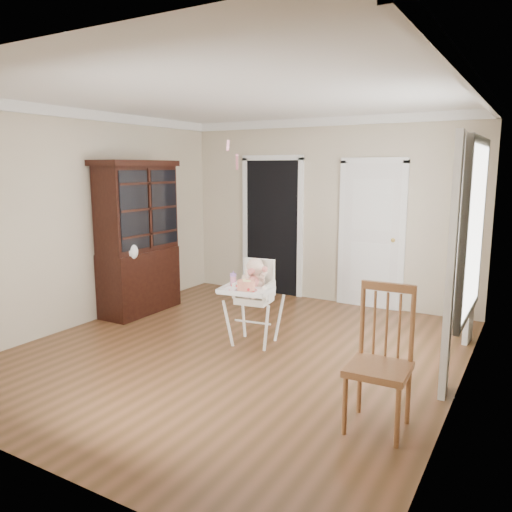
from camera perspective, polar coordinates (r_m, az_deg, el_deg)
The scene contains 16 objects.
floor at distance 5.59m, azimuth -2.14°, elevation -10.80°, with size 5.00×5.00×0.00m, color #52351C.
ceiling at distance 5.27m, azimuth -2.34°, elevation 17.78°, with size 5.00×5.00×0.00m, color white.
wall_back at distance 7.49m, azimuth 8.04°, elevation 5.07°, with size 4.50×4.50×0.00m, color beige.
wall_left at distance 6.73m, azimuth -18.71°, elevation 4.08°, with size 5.00×5.00×0.00m, color beige.
wall_right at distance 4.50m, azimuth 22.81°, elevation 1.06°, with size 5.00×5.00×0.00m, color beige.
crown_molding at distance 5.26m, azimuth -2.34°, elevation 17.13°, with size 4.50×5.00×0.12m, color white, non-canonical shape.
doorway at distance 7.88m, azimuth 1.86°, elevation 3.64°, with size 1.06×0.05×2.22m.
closet_door at distance 7.27m, azimuth 13.04°, elevation 2.18°, with size 0.96×0.09×2.13m.
window_right at distance 5.30m, azimuth 23.12°, elevation 1.61°, with size 0.13×1.84×2.30m.
high_chair at distance 5.64m, azimuth -0.24°, elevation -4.15°, with size 0.64×0.76×0.98m.
baby at distance 5.62m, azimuth -0.13°, elevation -2.59°, with size 0.31×0.23×0.46m.
cake at distance 5.36m, azimuth -1.14°, elevation -3.42°, with size 0.25×0.25×0.12m.
sippy_cup at distance 5.62m, azimuth -2.62°, elevation -2.64°, with size 0.07×0.07×0.17m.
china_cabinet at distance 7.01m, azimuth -13.31°, elevation 2.05°, with size 0.55×1.24×2.09m.
dining_chair at distance 4.01m, azimuth 13.98°, elevation -11.81°, with size 0.47×0.47×1.12m.
streamer at distance 6.07m, azimuth -3.22°, elevation 12.51°, with size 0.03×0.50×0.02m, color pink, non-canonical shape.
Camera 1 is at (2.79, -4.42, 2.00)m, focal length 35.00 mm.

